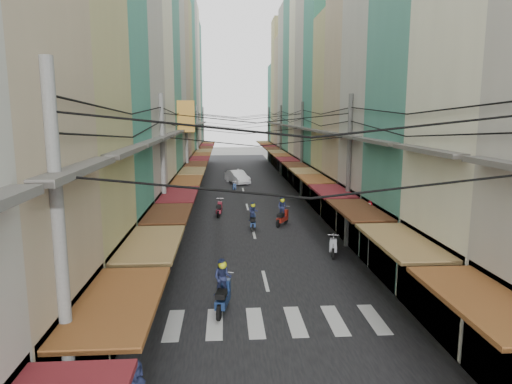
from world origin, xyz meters
name	(u,v)px	position (x,y,z in m)	size (l,w,h in m)	color
ground	(262,266)	(0.00, 0.00, 0.00)	(160.00, 160.00, 0.00)	slate
road	(244,194)	(0.00, 20.00, 0.01)	(10.00, 80.00, 0.02)	black
sidewalk_left	(172,194)	(-6.50, 20.00, 0.03)	(3.00, 80.00, 0.06)	gray
sidewalk_right	(315,193)	(6.50, 20.00, 0.03)	(3.00, 80.00, 0.06)	gray
crosswalk	(275,322)	(0.00, -6.00, 0.03)	(7.55, 2.40, 0.01)	silver
building_row_left	(145,80)	(-7.92, 16.56, 9.78)	(7.80, 67.67, 23.70)	#B9B6A9
building_row_right	(343,86)	(7.92, 16.45, 9.41)	(7.80, 68.98, 22.59)	teal
utility_poles	(246,122)	(0.00, 15.01, 6.59)	(10.20, 66.13, 8.20)	slate
white_car	(237,183)	(-0.43, 26.49, 0.00)	(4.77, 1.87, 1.68)	silver
bicycle	(431,275)	(7.50, -1.78, 0.00)	(0.60, 1.61, 1.11)	black
moving_scooters	(258,231)	(0.17, 4.54, 0.55)	(6.31, 28.35, 1.99)	black
parked_scooters	(381,281)	(4.58, -3.53, 0.48)	(13.08, 15.74, 1.01)	black
pedestrians	(173,239)	(-4.34, 1.40, 1.01)	(13.93, 26.58, 2.16)	#251F2A
market_umbrella	(404,232)	(5.74, -2.72, 2.30)	(2.48, 2.48, 2.61)	#B2B2B7
traffic_sign	(370,219)	(4.98, -0.55, 2.37)	(0.10, 0.70, 3.21)	slate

